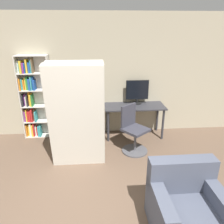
{
  "coord_description": "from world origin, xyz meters",
  "views": [
    {
      "loc": [
        0.2,
        -1.63,
        2.36
      ],
      "look_at": [
        0.47,
        1.77,
        1.05
      ],
      "focal_mm": 35.0,
      "sensor_mm": 36.0,
      "label": 1
    }
  ],
  "objects_px": {
    "armchair": "(186,207)",
    "mattress_near": "(77,118)",
    "monitor": "(137,91)",
    "mattress_far": "(78,113)",
    "office_chair": "(133,133)",
    "bookshelf": "(34,99)"
  },
  "relations": [
    {
      "from": "mattress_near",
      "to": "monitor",
      "type": "bearing_deg",
      "value": 44.71
    },
    {
      "from": "mattress_far",
      "to": "bookshelf",
      "type": "bearing_deg",
      "value": 134.8
    },
    {
      "from": "monitor",
      "to": "armchair",
      "type": "bearing_deg",
      "value": -87.52
    },
    {
      "from": "armchair",
      "to": "mattress_near",
      "type": "bearing_deg",
      "value": 133.42
    },
    {
      "from": "office_chair",
      "to": "armchair",
      "type": "height_order",
      "value": "office_chair"
    },
    {
      "from": "monitor",
      "to": "mattress_near",
      "type": "relative_size",
      "value": 0.29
    },
    {
      "from": "mattress_near",
      "to": "office_chair",
      "type": "bearing_deg",
      "value": 22.12
    },
    {
      "from": "mattress_near",
      "to": "armchair",
      "type": "bearing_deg",
      "value": -46.58
    },
    {
      "from": "bookshelf",
      "to": "mattress_far",
      "type": "height_order",
      "value": "mattress_far"
    },
    {
      "from": "monitor",
      "to": "office_chair",
      "type": "bearing_deg",
      "value": -104.22
    },
    {
      "from": "bookshelf",
      "to": "mattress_near",
      "type": "bearing_deg",
      "value": -50.89
    },
    {
      "from": "office_chair",
      "to": "armchair",
      "type": "xyz_separation_m",
      "value": [
        0.33,
        -1.9,
        -0.08
      ]
    },
    {
      "from": "mattress_near",
      "to": "armchair",
      "type": "distance_m",
      "value": 2.11
    },
    {
      "from": "office_chair",
      "to": "mattress_near",
      "type": "xyz_separation_m",
      "value": [
        -1.06,
        -0.43,
        0.54
      ]
    },
    {
      "from": "monitor",
      "to": "mattress_far",
      "type": "distance_m",
      "value": 1.63
    },
    {
      "from": "mattress_near",
      "to": "armchair",
      "type": "xyz_separation_m",
      "value": [
        1.39,
        -1.47,
        -0.62
      ]
    },
    {
      "from": "monitor",
      "to": "office_chair",
      "type": "height_order",
      "value": "monitor"
    },
    {
      "from": "bookshelf",
      "to": "armchair",
      "type": "distance_m",
      "value": 3.72
    },
    {
      "from": "monitor",
      "to": "mattress_far",
      "type": "xyz_separation_m",
      "value": [
        -1.27,
        -1.02,
        -0.09
      ]
    },
    {
      "from": "office_chair",
      "to": "armchair",
      "type": "bearing_deg",
      "value": -80.22
    },
    {
      "from": "monitor",
      "to": "armchair",
      "type": "distance_m",
      "value": 2.82
    },
    {
      "from": "office_chair",
      "to": "bookshelf",
      "type": "relative_size",
      "value": 0.52
    }
  ]
}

